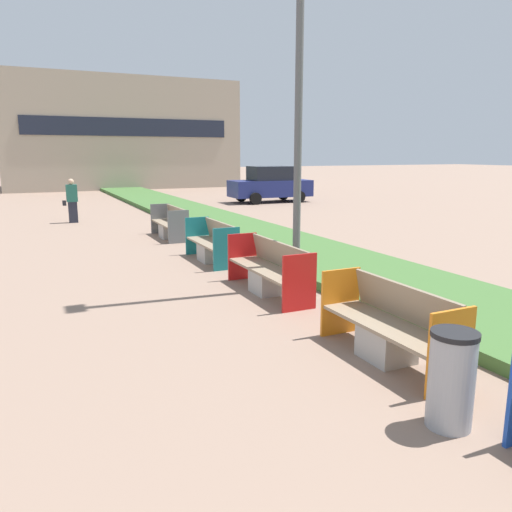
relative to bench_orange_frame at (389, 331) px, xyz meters
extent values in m
cube|color=#426B33|center=(2.26, 4.83, -0.28)|extent=(2.80, 120.00, 0.18)
cube|color=tan|center=(3.06, 34.92, 3.51)|extent=(16.45, 7.92, 7.76)
cube|color=#1E2333|center=(3.06, 30.91, 3.90)|extent=(13.82, 0.08, 1.20)
cube|color=#ADA8A0|center=(-0.04, 0.00, -0.16)|extent=(0.52, 0.60, 0.42)
cube|color=gray|center=(-0.04, 0.00, 0.07)|extent=(0.58, 1.98, 0.05)
cube|color=gray|center=(0.23, 0.00, 0.33)|extent=(0.14, 1.90, 0.48)
cube|color=orange|center=(-0.04, -1.01, 0.10)|extent=(0.62, 0.04, 0.94)
cube|color=orange|center=(-0.04, 1.01, 0.10)|extent=(0.62, 0.04, 0.94)
cube|color=#ADA8A0|center=(-0.04, 3.32, -0.16)|extent=(0.52, 0.60, 0.42)
cube|color=gray|center=(-0.04, 3.32, 0.07)|extent=(0.58, 2.27, 0.05)
cube|color=gray|center=(0.23, 3.32, 0.33)|extent=(0.14, 2.18, 0.48)
cube|color=red|center=(-0.04, 2.16, 0.10)|extent=(0.62, 0.04, 0.94)
cube|color=red|center=(-0.04, 4.48, 0.10)|extent=(0.62, 0.04, 0.94)
cube|color=#ADA8A0|center=(-0.04, 6.35, -0.16)|extent=(0.52, 0.60, 0.42)
cube|color=gray|center=(-0.04, 6.35, 0.07)|extent=(0.58, 1.97, 0.05)
cube|color=gray|center=(0.23, 6.35, 0.33)|extent=(0.14, 1.89, 0.48)
cube|color=#197A7F|center=(-0.04, 5.35, 0.10)|extent=(0.62, 0.04, 0.94)
cube|color=#197A7F|center=(-0.04, 7.35, 0.10)|extent=(0.62, 0.04, 0.94)
cube|color=#ADA8A0|center=(-0.04, 10.05, -0.16)|extent=(0.52, 0.60, 0.42)
cube|color=gray|center=(-0.04, 10.05, 0.07)|extent=(0.58, 2.00, 0.05)
cube|color=gray|center=(0.23, 10.05, 0.33)|extent=(0.14, 1.92, 0.48)
cube|color=slate|center=(-0.04, 9.03, 0.10)|extent=(0.62, 0.04, 0.94)
cube|color=slate|center=(-0.04, 11.07, 0.10)|extent=(0.62, 0.04, 0.94)
cylinder|color=#9EA0A5|center=(-0.52, -1.49, 0.08)|extent=(0.42, 0.42, 0.89)
cylinder|color=black|center=(-0.52, -1.49, 0.54)|extent=(0.44, 0.44, 0.05)
cylinder|color=#56595B|center=(0.61, 3.43, 3.91)|extent=(0.14, 0.14, 8.56)
cube|color=#232633|center=(-2.34, 14.87, 0.02)|extent=(0.30, 0.22, 0.77)
cube|color=#236051|center=(-2.34, 14.87, 0.72)|extent=(0.38, 0.24, 0.62)
sphere|color=tan|center=(-2.34, 14.87, 1.14)|extent=(0.21, 0.21, 0.21)
cube|color=#232328|center=(-2.62, 14.87, 0.37)|extent=(0.12, 0.20, 0.18)
cube|color=navy|center=(7.78, 18.85, 0.35)|extent=(4.28, 1.95, 0.84)
cube|color=black|center=(7.78, 18.85, 1.13)|extent=(2.17, 1.64, 0.72)
cylinder|color=black|center=(9.04, 17.95, -0.07)|extent=(0.60, 0.20, 0.60)
cylinder|color=black|center=(9.04, 19.75, -0.07)|extent=(0.60, 0.20, 0.60)
cylinder|color=black|center=(6.52, 17.95, -0.07)|extent=(0.60, 0.20, 0.60)
cylinder|color=black|center=(6.52, 19.75, -0.07)|extent=(0.60, 0.20, 0.60)
camera|label=1|loc=(-3.97, -4.60, 2.15)|focal=35.00mm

